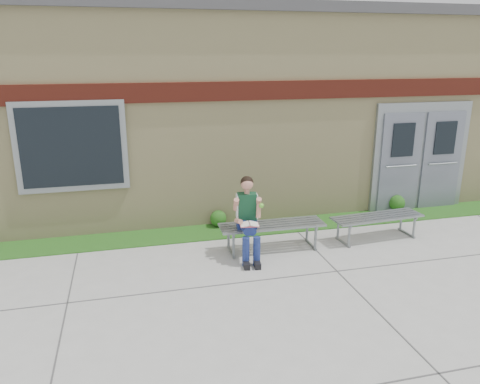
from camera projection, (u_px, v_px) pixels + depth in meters
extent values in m
plane|color=#9E9E99|center=(287.00, 294.00, 6.61)|extent=(80.00, 80.00, 0.00)
cube|color=#294F15|center=(242.00, 229.00, 9.03)|extent=(16.00, 0.80, 0.02)
cube|color=beige|center=(209.00, 106.00, 11.62)|extent=(16.00, 6.00, 4.00)
cube|color=#3F3F42|center=(207.00, 16.00, 11.01)|extent=(16.20, 6.20, 0.20)
cube|color=maroon|center=(237.00, 91.00, 8.63)|extent=(16.00, 0.06, 0.35)
cube|color=gray|center=(71.00, 147.00, 8.18)|extent=(1.90, 0.08, 1.60)
cube|color=black|center=(71.00, 147.00, 8.14)|extent=(1.70, 0.04, 1.40)
cube|color=gray|center=(420.00, 157.00, 9.96)|extent=(2.20, 0.08, 2.30)
cube|color=slate|center=(400.00, 163.00, 9.83)|extent=(0.92, 0.06, 2.10)
cube|color=slate|center=(441.00, 161.00, 10.06)|extent=(0.92, 0.06, 2.10)
cube|color=gray|center=(272.00, 225.00, 8.00)|extent=(1.82, 0.53, 0.04)
cube|color=gray|center=(231.00, 242.00, 7.91)|extent=(0.05, 0.50, 0.41)
cube|color=gray|center=(311.00, 234.00, 8.24)|extent=(0.05, 0.50, 0.41)
cube|color=gray|center=(377.00, 217.00, 8.47)|extent=(1.73, 0.61, 0.03)
cube|color=gray|center=(342.00, 232.00, 8.38)|extent=(0.08, 0.47, 0.39)
cube|color=gray|center=(409.00, 225.00, 8.70)|extent=(0.08, 0.47, 0.39)
cube|color=navy|center=(247.00, 223.00, 7.82)|extent=(0.36, 0.28, 0.15)
cube|color=#103D20|center=(247.00, 206.00, 7.72)|extent=(0.33, 0.23, 0.44)
sphere|color=tan|center=(247.00, 184.00, 7.60)|extent=(0.23, 0.23, 0.20)
sphere|color=black|center=(247.00, 182.00, 7.61)|extent=(0.24, 0.24, 0.21)
cylinder|color=navy|center=(243.00, 227.00, 7.57)|extent=(0.20, 0.42, 0.15)
cylinder|color=navy|center=(254.00, 227.00, 7.59)|extent=(0.20, 0.42, 0.15)
cylinder|color=navy|center=(246.00, 252.00, 7.44)|extent=(0.12, 0.12, 0.48)
cylinder|color=navy|center=(257.00, 251.00, 7.46)|extent=(0.12, 0.12, 0.48)
cube|color=black|center=(246.00, 264.00, 7.43)|extent=(0.13, 0.26, 0.10)
cube|color=black|center=(257.00, 264.00, 7.45)|extent=(0.13, 0.26, 0.10)
cylinder|color=tan|center=(236.00, 204.00, 7.63)|extent=(0.12, 0.23, 0.26)
cylinder|color=tan|center=(258.00, 204.00, 7.66)|extent=(0.12, 0.23, 0.26)
cube|color=white|center=(249.00, 224.00, 7.44)|extent=(0.33, 0.25, 0.01)
cube|color=#C94B5C|center=(249.00, 225.00, 7.44)|extent=(0.33, 0.26, 0.01)
sphere|color=#64C935|center=(261.00, 206.00, 7.53)|extent=(0.08, 0.08, 0.08)
sphere|color=#294F15|center=(218.00, 218.00, 9.11)|extent=(0.32, 0.32, 0.32)
sphere|color=#294F15|center=(397.00, 203.00, 10.01)|extent=(0.34, 0.34, 0.34)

